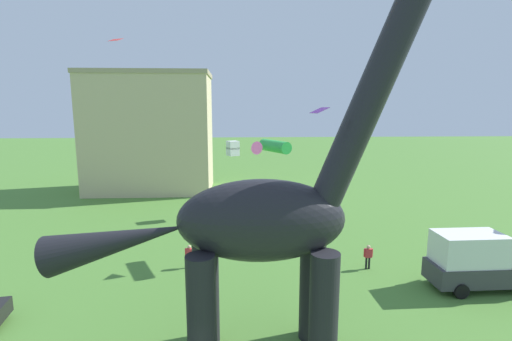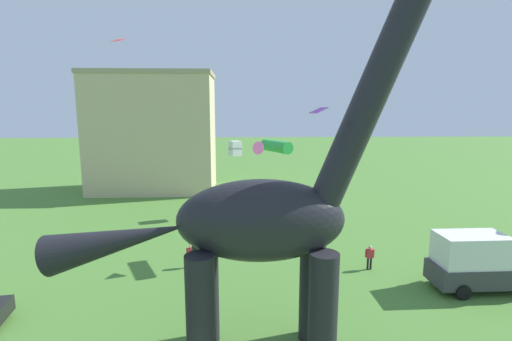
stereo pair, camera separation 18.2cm
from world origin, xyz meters
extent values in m
cylinder|color=black|center=(4.66, 5.34, 2.37)|extent=(1.10, 1.10, 4.73)
cylinder|color=black|center=(4.66, 3.25, 2.37)|extent=(1.10, 1.10, 4.73)
cylinder|color=black|center=(0.13, 5.34, 2.37)|extent=(1.10, 1.10, 4.73)
cylinder|color=black|center=(0.13, 3.25, 2.37)|extent=(1.10, 1.10, 4.73)
ellipsoid|color=black|center=(2.40, 4.29, 5.69)|extent=(6.48, 2.79, 3.19)
cylinder|color=black|center=(6.60, 4.29, 10.79)|extent=(4.65, 1.20, 9.22)
cone|color=black|center=(-3.04, 4.29, 4.96)|extent=(5.69, 1.59, 2.70)
cylinder|color=black|center=(-9.76, 7.51, 0.31)|extent=(0.65, 0.31, 0.62)
cube|color=#38383D|center=(14.93, 9.29, 0.95)|extent=(5.63, 2.18, 1.10)
cube|color=silver|center=(14.15, 9.29, 2.35)|extent=(3.61, 2.06, 1.70)
cylinder|color=black|center=(16.95, 10.34, 0.40)|extent=(0.80, 0.27, 0.80)
cylinder|color=black|center=(13.25, 10.34, 0.40)|extent=(0.80, 0.27, 0.80)
cylinder|color=black|center=(13.25, 8.24, 0.40)|extent=(0.80, 0.27, 0.80)
cylinder|color=black|center=(9.51, 12.09, 0.38)|extent=(0.13, 0.13, 0.77)
cylinder|color=black|center=(9.70, 12.09, 0.38)|extent=(0.13, 0.13, 0.77)
cube|color=#D1333D|center=(9.61, 12.09, 1.04)|extent=(0.42, 0.26, 0.54)
sphere|color=tan|center=(9.61, 12.09, 1.43)|extent=(0.24, 0.24, 0.24)
cylinder|color=#D1333D|center=(9.37, 12.09, 1.07)|extent=(0.10, 0.10, 0.52)
cylinder|color=#D1333D|center=(9.85, 12.09, 1.07)|extent=(0.10, 0.10, 0.52)
cylinder|color=#6B6056|center=(-1.62, 12.88, 0.37)|extent=(0.12, 0.12, 0.74)
cylinder|color=#6B6056|center=(-1.44, 12.88, 0.37)|extent=(0.12, 0.12, 0.74)
cube|color=#D1333D|center=(-1.53, 12.88, 1.00)|extent=(0.40, 0.25, 0.52)
sphere|color=tan|center=(-1.53, 12.88, 1.37)|extent=(0.23, 0.23, 0.23)
cylinder|color=#D1333D|center=(-1.76, 12.88, 1.02)|extent=(0.10, 0.10, 0.50)
cylinder|color=#D1333D|center=(-1.30, 12.88, 1.02)|extent=(0.10, 0.10, 0.50)
cube|color=white|center=(1.16, 24.34, 6.62)|extent=(1.25, 1.25, 0.75)
cube|color=white|center=(1.16, 24.34, 6.04)|extent=(1.25, 1.25, 0.75)
cube|color=purple|center=(4.35, 3.52, 9.85)|extent=(0.60, 0.74, 0.21)
cube|color=red|center=(-7.44, 19.93, 14.96)|extent=(1.13, 1.00, 0.27)
cylinder|color=green|center=(3.99, 14.79, 7.46)|extent=(1.96, 2.88, 0.79)
cone|color=pink|center=(2.60, 14.10, 7.46)|extent=(1.06, 1.00, 0.83)
cube|color=#CCB78E|center=(-8.82, 35.86, 6.82)|extent=(14.32, 8.15, 13.64)
cube|color=tan|center=(-8.82, 35.86, 13.89)|extent=(14.60, 8.31, 0.50)
camera|label=1|loc=(1.44, -9.36, 9.92)|focal=26.01mm
camera|label=2|loc=(1.62, -9.37, 9.92)|focal=26.01mm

